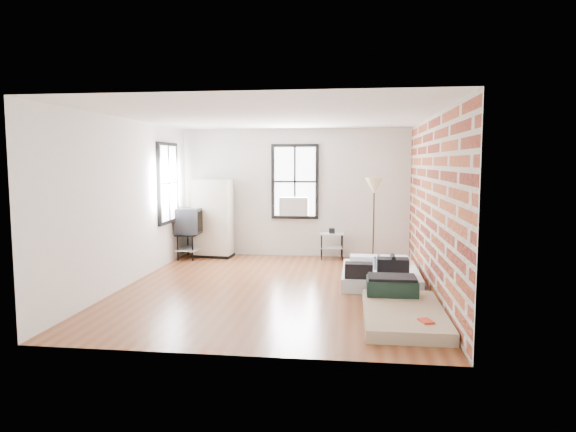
# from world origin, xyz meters

# --- Properties ---
(ground) EXTENTS (6.00, 6.00, 0.00)m
(ground) POSITION_xyz_m (0.00, 0.00, 0.00)
(ground) COLOR brown
(ground) RESTS_ON ground
(room_shell) EXTENTS (5.02, 6.02, 2.80)m
(room_shell) POSITION_xyz_m (0.23, 0.36, 1.74)
(room_shell) COLOR silver
(room_shell) RESTS_ON ground
(mattress_main) EXTENTS (1.31, 1.77, 0.56)m
(mattress_main) POSITION_xyz_m (1.75, 0.61, 0.15)
(mattress_main) COLOR silver
(mattress_main) RESTS_ON ground
(mattress_bare) EXTENTS (1.04, 1.97, 0.43)m
(mattress_bare) POSITION_xyz_m (1.93, -1.31, 0.13)
(mattress_bare) COLOR tan
(mattress_bare) RESTS_ON ground
(wardrobe) EXTENTS (0.89, 0.56, 1.70)m
(wardrobe) POSITION_xyz_m (-1.77, 2.65, 0.85)
(wardrobe) COLOR black
(wardrobe) RESTS_ON ground
(side_table) EXTENTS (0.53, 0.44, 0.66)m
(side_table) POSITION_xyz_m (0.83, 2.72, 0.44)
(side_table) COLOR black
(side_table) RESTS_ON ground
(floor_lamp) EXTENTS (0.38, 0.38, 1.77)m
(floor_lamp) POSITION_xyz_m (1.69, 2.31, 1.52)
(floor_lamp) COLOR #312510
(floor_lamp) RESTS_ON ground
(tv_stand) EXTENTS (0.56, 0.78, 1.09)m
(tv_stand) POSITION_xyz_m (-2.21, 2.40, 0.79)
(tv_stand) COLOR black
(tv_stand) RESTS_ON ground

